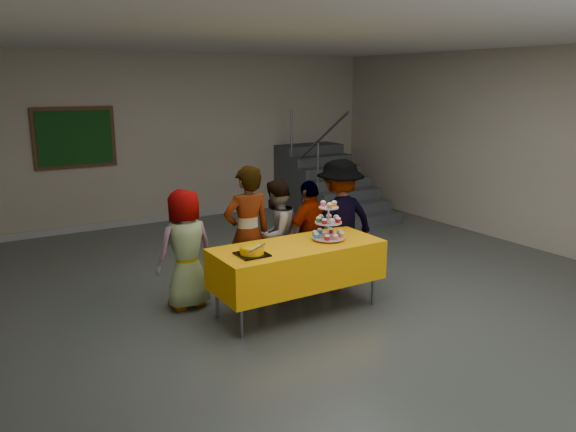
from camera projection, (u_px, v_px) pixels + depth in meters
name	position (u px, v px, depth m)	size (l,w,h in m)	color
room_shell	(341.00, 118.00, 5.83)	(10.00, 10.04, 3.02)	#4C514C
bake_table	(297.00, 263.00, 6.15)	(1.88, 0.78, 0.77)	#595960
cupcake_stand	(328.00, 225.00, 6.25)	(0.38, 0.38, 0.44)	silver
bear_cake	(252.00, 250.00, 5.71)	(0.32, 0.36, 0.12)	black
schoolchild_a	(186.00, 249.00, 6.25)	(0.66, 0.43, 1.36)	slate
schoolchild_b	(248.00, 234.00, 6.42)	(0.58, 0.38, 1.59)	slate
schoolchild_c	(276.00, 235.00, 6.80)	(0.66, 0.52, 1.36)	slate
schoolchild_d	(310.00, 235.00, 6.86)	(0.79, 0.33, 1.35)	slate
schoolchild_e	(340.00, 222.00, 7.02)	(1.02, 0.58, 1.57)	slate
staircase	(325.00, 187.00, 10.99)	(1.30, 2.40, 2.04)	#424447
noticeboard	(75.00, 138.00, 9.19)	(1.30, 0.05, 1.00)	#472B16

